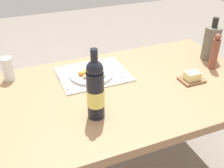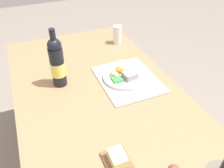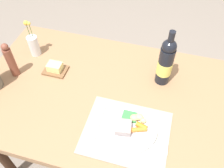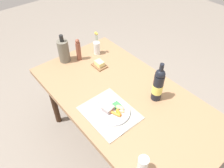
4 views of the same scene
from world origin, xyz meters
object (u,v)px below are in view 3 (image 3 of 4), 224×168
at_px(wine_bottle, 166,62).
at_px(butter_dish, 55,68).
at_px(dining_table, 123,105).
at_px(dinner_plate, 131,127).
at_px(pepper_mill, 10,61).
at_px(knife, 167,137).
at_px(flower_vase, 34,44).
at_px(fork, 98,122).

distance_m(wine_bottle, butter_dish, 0.62).
relative_size(dining_table, wine_bottle, 4.76).
distance_m(dinner_plate, butter_dish, 0.56).
relative_size(wine_bottle, pepper_mill, 1.53).
bearing_deg(knife, butter_dish, 155.58).
bearing_deg(pepper_mill, wine_bottle, 12.46).
distance_m(dinner_plate, flower_vase, 0.77).
bearing_deg(fork, dining_table, 64.76).
bearing_deg(fork, knife, 0.10).
distance_m(butter_dish, flower_vase, 0.21).
xyz_separation_m(knife, wine_bottle, (-0.07, 0.35, 0.13)).
bearing_deg(pepper_mill, knife, -10.94).
bearing_deg(fork, pepper_mill, 160.16).
xyz_separation_m(fork, butter_dish, (-0.34, 0.27, 0.01)).
bearing_deg(pepper_mill, fork, -18.08).
bearing_deg(pepper_mill, flower_vase, 80.77).
bearing_deg(knife, dinner_plate, 177.91).
bearing_deg(flower_vase, knife, -23.02).
xyz_separation_m(pepper_mill, flower_vase, (0.03, 0.19, -0.03)).
bearing_deg(wine_bottle, knife, -78.29).
distance_m(pepper_mill, flower_vase, 0.20).
relative_size(dining_table, butter_dish, 12.22).
xyz_separation_m(dinner_plate, wine_bottle, (0.10, 0.35, 0.12)).
height_order(pepper_mill, flower_vase, flower_vase).
relative_size(pepper_mill, flower_vase, 0.93).
distance_m(wine_bottle, pepper_mill, 0.83).
distance_m(fork, knife, 0.33).
height_order(dinner_plate, knife, dinner_plate).
distance_m(knife, wine_bottle, 0.38).
xyz_separation_m(knife, flower_vase, (-0.85, 0.36, 0.06)).
bearing_deg(flower_vase, wine_bottle, -0.89).
relative_size(dinner_plate, flower_vase, 1.06).
distance_m(dinner_plate, wine_bottle, 0.38).
bearing_deg(dining_table, pepper_mill, -179.70).
height_order(dinner_plate, pepper_mill, pepper_mill).
bearing_deg(knife, fork, 178.26).
xyz_separation_m(dining_table, dinner_plate, (0.08, -0.18, 0.09)).
distance_m(fork, pepper_mill, 0.59).
xyz_separation_m(wine_bottle, pepper_mill, (-0.81, -0.18, -0.03)).
relative_size(knife, butter_dish, 1.39).
bearing_deg(dinner_plate, dining_table, 113.22).
height_order(fork, pepper_mill, pepper_mill).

